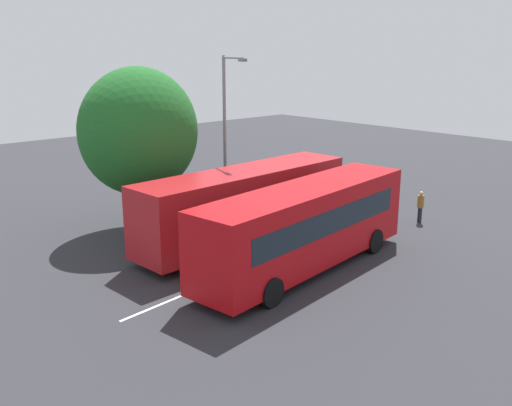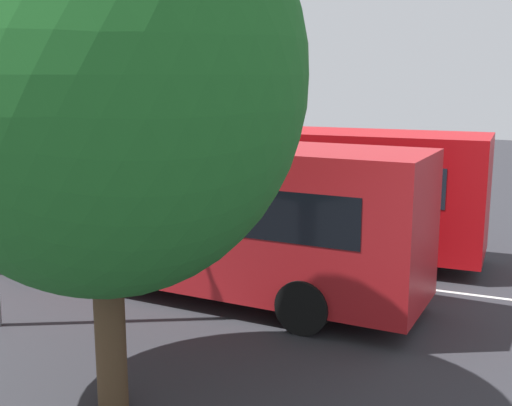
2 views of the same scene
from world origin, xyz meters
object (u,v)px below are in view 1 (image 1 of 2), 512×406
(bus_center_left, at_px, (245,203))
(depot_tree, at_px, (139,132))
(bus_far_left, at_px, (306,225))
(pedestrian, at_px, (421,204))
(street_lamp, at_px, (226,128))

(bus_center_left, distance_m, depot_tree, 6.09)
(depot_tree, bearing_deg, bus_far_left, -77.30)
(pedestrian, height_order, street_lamp, street_lamp)
(street_lamp, distance_m, depot_tree, 4.29)
(bus_far_left, relative_size, bus_center_left, 1.01)
(pedestrian, bearing_deg, bus_center_left, 4.68)
(depot_tree, bearing_deg, bus_center_left, -64.06)
(pedestrian, distance_m, depot_tree, 14.24)
(pedestrian, relative_size, depot_tree, 0.21)
(bus_center_left, relative_size, depot_tree, 1.43)
(bus_far_left, xyz_separation_m, depot_tree, (-1.98, 8.78, 2.90))
(pedestrian, height_order, depot_tree, depot_tree)
(bus_far_left, xyz_separation_m, pedestrian, (8.89, 0.40, -0.90))
(bus_center_left, height_order, depot_tree, depot_tree)
(bus_far_left, height_order, bus_center_left, same)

